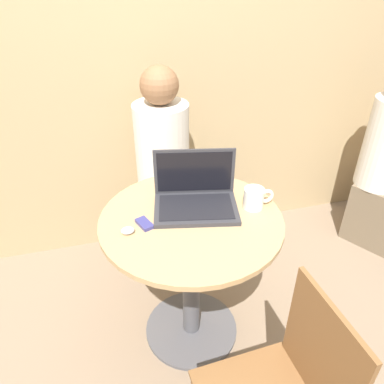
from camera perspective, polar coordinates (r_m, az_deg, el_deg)
name	(u,v)px	position (r m, az deg, el deg)	size (l,w,h in m)	color
ground_plane	(191,329)	(2.19, -0.10, -20.15)	(12.00, 12.00, 0.00)	#7F6B56
back_wall	(149,47)	(2.25, -6.56, 21.16)	(7.00, 0.05, 2.60)	tan
round_table	(191,256)	(1.79, -0.11, -9.70)	(0.81, 0.81, 0.76)	#4C4C51
laptop	(195,196)	(1.69, 0.52, -0.67)	(0.42, 0.32, 0.25)	#2D2D33
cell_phone	(145,224)	(1.61, -7.24, -4.85)	(0.08, 0.10, 0.02)	navy
computer_mouse	(128,230)	(1.57, -9.77, -5.79)	(0.06, 0.04, 0.03)	#B2B2B7
coffee_cup	(255,198)	(1.71, 9.55, -0.91)	(0.14, 0.09, 0.10)	white
person_seated	(163,182)	(2.33, -4.48, 1.49)	(0.32, 0.49, 1.26)	brown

